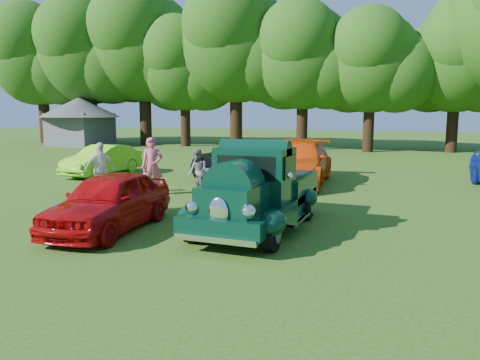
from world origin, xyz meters
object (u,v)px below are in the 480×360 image
at_px(hero_pickup, 258,193).
at_px(spectator_grey, 198,172).
at_px(gazebo, 80,116).
at_px(back_car_black, 238,158).
at_px(red_convertible, 109,201).
at_px(back_car_lime, 103,160).
at_px(spectator_pink, 152,167).
at_px(spectator_white, 100,169).
at_px(back_car_orange, 297,163).

relative_size(hero_pickup, spectator_grey, 3.28).
distance_m(hero_pickup, gazebo, 30.41).
bearing_deg(hero_pickup, back_car_black, 114.76).
xyz_separation_m(red_convertible, back_car_lime, (-6.26, 7.81, -0.03)).
distance_m(spectator_pink, spectator_grey, 1.52).
bearing_deg(spectator_white, gazebo, 71.45).
bearing_deg(back_car_black, spectator_grey, -83.58).
bearing_deg(back_car_black, spectator_white, -110.39).
distance_m(red_convertible, gazebo, 29.20).
bearing_deg(red_convertible, gazebo, 125.03).
relative_size(back_car_black, gazebo, 0.85).
relative_size(red_convertible, back_car_black, 0.75).
height_order(back_car_lime, gazebo, gazebo).
bearing_deg(back_car_lime, back_car_orange, 6.50).
bearing_deg(red_convertible, back_car_orange, 68.58).
relative_size(red_convertible, spectator_pink, 2.10).
height_order(red_convertible, gazebo, gazebo).
distance_m(red_convertible, spectator_white, 4.86).
bearing_deg(spectator_pink, back_car_lime, 110.22).
relative_size(back_car_black, spectator_grey, 3.56).
xyz_separation_m(hero_pickup, spectator_grey, (-3.44, 3.66, -0.08)).
height_order(hero_pickup, back_car_black, hero_pickup).
height_order(back_car_lime, back_car_black, back_car_black).
height_order(spectator_grey, spectator_white, spectator_white).
distance_m(hero_pickup, back_car_orange, 7.15).
bearing_deg(spectator_pink, back_car_black, 48.31).
xyz_separation_m(back_car_orange, spectator_white, (-5.43, -4.84, 0.06)).
distance_m(back_car_black, spectator_pink, 5.67).
bearing_deg(spectator_grey, hero_pickup, -9.38).
height_order(back_car_lime, spectator_grey, spectator_grey).
relative_size(back_car_orange, spectator_pink, 2.93).
xyz_separation_m(back_car_orange, gazebo, (-21.58, 13.31, 1.58)).
xyz_separation_m(back_car_lime, back_car_black, (5.53, 2.14, 0.10)).
relative_size(hero_pickup, spectator_white, 2.83).
bearing_deg(red_convertible, spectator_white, 124.05).
height_order(spectator_white, gazebo, gazebo).
bearing_deg(back_car_orange, back_car_black, 148.98).
bearing_deg(spectator_white, red_convertible, -109.73).
bearing_deg(back_car_black, gazebo, 148.05).
relative_size(back_car_orange, spectator_grey, 3.71).
xyz_separation_m(back_car_orange, spectator_pink, (-3.83, -4.18, 0.14)).
xyz_separation_m(back_car_lime, spectator_white, (3.11, -4.12, 0.22)).
height_order(back_car_lime, spectator_white, spectator_white).
bearing_deg(back_car_black, back_car_orange, -24.64).
relative_size(back_car_lime, spectator_pink, 2.07).
bearing_deg(spectator_grey, spectator_white, -116.71).
bearing_deg(back_car_lime, spectator_grey, -22.56).
bearing_deg(spectator_white, back_car_orange, -18.54).
distance_m(spectator_grey, spectator_white, 3.23).
distance_m(back_car_orange, spectator_grey, 4.26).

